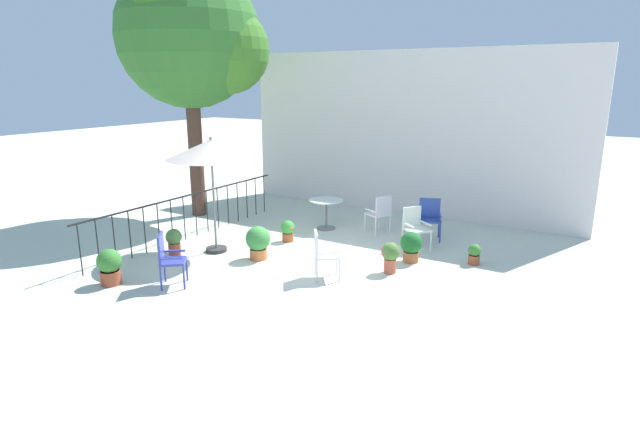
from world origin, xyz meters
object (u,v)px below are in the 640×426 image
object	(u,v)px
patio_chair_2	(168,256)
patio_chair_4	(415,225)
cafe_table_0	(326,208)
potted_plant_4	(288,230)
potted_plant_5	(110,265)
potted_plant_2	(258,241)
shade_tree	(192,35)
patio_chair_1	(323,252)
potted_plant_1	(411,246)
patio_chair_3	(430,216)
potted_plant_6	(474,254)
potted_plant_0	(174,240)
potted_plant_3	(390,255)
patio_umbrella_0	(211,151)
patio_chair_0	(380,212)

from	to	relation	value
patio_chair_2	patio_chair_4	distance (m)	5.10
cafe_table_0	potted_plant_4	bearing A→B (deg)	-99.94
patio_chair_2	potted_plant_5	world-z (taller)	patio_chair_2
patio_chair_4	potted_plant_2	bearing A→B (deg)	-137.64
shade_tree	patio_chair_1	distance (m)	6.94
potted_plant_1	patio_chair_3	bearing A→B (deg)	97.45
potted_plant_6	patio_chair_3	bearing A→B (deg)	138.87
patio_chair_2	potted_plant_0	xyz separation A→B (m)	(-1.19, 1.24, -0.24)
potted_plant_3	potted_plant_5	distance (m)	5.05
potted_plant_1	potted_plant_4	distance (m)	2.87
patio_chair_1	potted_plant_5	xyz separation A→B (m)	(-3.06, -2.20, -0.15)
patio_umbrella_0	cafe_table_0	bearing A→B (deg)	66.97
shade_tree	potted_plant_1	xyz separation A→B (m)	(6.20, -0.61, -4.26)
cafe_table_0	potted_plant_3	xyz separation A→B (m)	(2.52, -1.93, -0.16)
cafe_table_0	potted_plant_6	distance (m)	3.82
potted_plant_5	patio_umbrella_0	bearing A→B (deg)	81.13
patio_chair_3	patio_chair_4	bearing A→B (deg)	-91.45
patio_chair_1	potted_plant_0	size ratio (longest dim) A/B	1.60
patio_chair_0	patio_chair_3	world-z (taller)	patio_chair_0
potted_plant_1	potted_plant_5	bearing A→B (deg)	-137.05
potted_plant_1	potted_plant_6	xyz separation A→B (m)	(1.12, 0.51, -0.13)
patio_chair_2	potted_plant_2	xyz separation A→B (m)	(0.48, 1.92, -0.17)
potted_plant_3	patio_chair_0	bearing A→B (deg)	118.96
patio_chair_2	potted_plant_2	distance (m)	1.98
potted_plant_3	potted_plant_2	bearing A→B (deg)	-165.70
patio_chair_3	potted_plant_1	size ratio (longest dim) A/B	1.49
potted_plant_3	patio_chair_1	bearing A→B (deg)	-137.49
patio_umbrella_0	patio_chair_1	size ratio (longest dim) A/B	2.76
shade_tree	patio_chair_1	xyz separation A→B (m)	(5.13, -2.26, -4.09)
shade_tree	potted_plant_0	world-z (taller)	shade_tree
potted_plant_4	potted_plant_2	bearing A→B (deg)	-83.08
shade_tree	patio_chair_0	bearing A→B (deg)	9.30
cafe_table_0	potted_plant_1	bearing A→B (deg)	-23.63
patio_chair_4	potted_plant_4	world-z (taller)	patio_chair_4
potted_plant_2	potted_plant_3	distance (m)	2.67
potted_plant_6	patio_chair_2	bearing A→B (deg)	-138.09
patio_umbrella_0	potted_plant_0	xyz separation A→B (m)	(-0.61, -0.60, -1.83)
cafe_table_0	potted_plant_6	world-z (taller)	cafe_table_0
patio_umbrella_0	cafe_table_0	size ratio (longest dim) A/B	2.93
shade_tree	patio_chair_1	size ratio (longest dim) A/B	7.26
potted_plant_0	potted_plant_6	bearing A→B (deg)	25.55
potted_plant_5	potted_plant_6	world-z (taller)	potted_plant_5
patio_chair_0	potted_plant_3	size ratio (longest dim) A/B	1.59
potted_plant_3	patio_chair_2	bearing A→B (deg)	-139.99
patio_chair_1	potted_plant_3	xyz separation A→B (m)	(0.95, 0.87, -0.15)
potted_plant_3	potted_plant_6	xyz separation A→B (m)	(1.23, 1.29, -0.14)
patio_chair_3	patio_chair_4	world-z (taller)	patio_chair_3
patio_chair_4	potted_plant_3	xyz separation A→B (m)	(0.13, -1.59, -0.17)
potted_plant_1	patio_umbrella_0	bearing A→B (deg)	-158.07
potted_plant_1	patio_chair_4	bearing A→B (deg)	106.55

